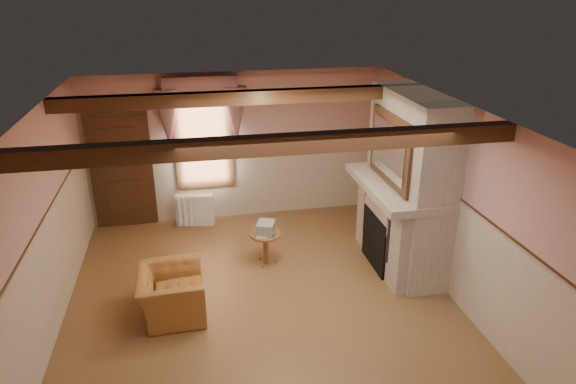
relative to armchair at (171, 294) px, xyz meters
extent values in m
cube|color=brown|center=(1.25, 0.11, -0.33)|extent=(5.50, 6.00, 0.01)
cube|color=silver|center=(1.25, 0.11, 2.47)|extent=(5.50, 6.00, 0.01)
cube|color=tan|center=(1.25, 3.11, 1.07)|extent=(5.50, 0.02, 2.80)
cube|color=tan|center=(1.25, -2.89, 1.07)|extent=(5.50, 0.02, 2.80)
cube|color=tan|center=(-1.50, 0.11, 1.07)|extent=(0.02, 6.00, 2.80)
cube|color=tan|center=(4.00, 0.11, 1.07)|extent=(0.02, 6.00, 2.80)
cube|color=black|center=(3.25, 0.71, 0.12)|extent=(0.20, 0.95, 0.90)
imported|color=#9E662D|center=(0.00, 0.00, 0.00)|extent=(0.90, 1.02, 0.65)
cylinder|color=brown|center=(1.48, 1.11, -0.05)|extent=(0.64, 0.64, 0.55)
cube|color=#B7AD8C|center=(1.48, 1.08, 0.32)|extent=(0.35, 0.39, 0.20)
cube|color=white|center=(0.41, 2.81, -0.03)|extent=(0.72, 0.28, 0.60)
imported|color=brown|center=(3.50, 0.71, 1.14)|extent=(0.37, 0.37, 0.09)
cube|color=#311F0D|center=(3.50, 1.51, 1.19)|extent=(0.14, 0.24, 0.20)
cylinder|color=gold|center=(3.50, 1.00, 1.23)|extent=(0.11, 0.11, 0.28)
cylinder|color=#A31914|center=(3.50, 0.33, 1.17)|extent=(0.06, 0.06, 0.16)
cylinder|color=gold|center=(3.50, 0.39, 1.15)|extent=(0.06, 0.06, 0.12)
cube|color=gray|center=(3.68, 0.71, 1.07)|extent=(0.85, 2.00, 2.80)
cube|color=gray|center=(3.50, 0.71, 1.03)|extent=(1.05, 2.05, 0.12)
cube|color=silver|center=(3.31, 0.71, 1.64)|extent=(0.06, 1.44, 1.04)
cube|color=black|center=(-0.85, 3.05, 0.72)|extent=(1.10, 0.10, 2.10)
cube|color=white|center=(0.65, 3.08, 1.32)|extent=(1.06, 0.08, 2.02)
cube|color=gray|center=(0.65, 2.99, 1.92)|extent=(1.30, 0.14, 1.40)
cube|color=black|center=(1.25, -1.09, 2.37)|extent=(5.50, 0.18, 0.20)
cube|color=black|center=(1.25, 1.31, 2.37)|extent=(5.50, 0.18, 0.20)
camera|label=1|loc=(0.40, -6.15, 3.95)|focal=32.00mm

